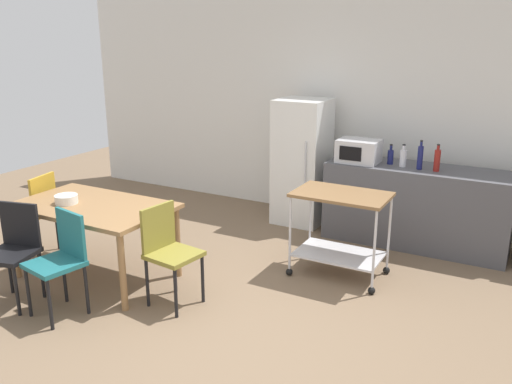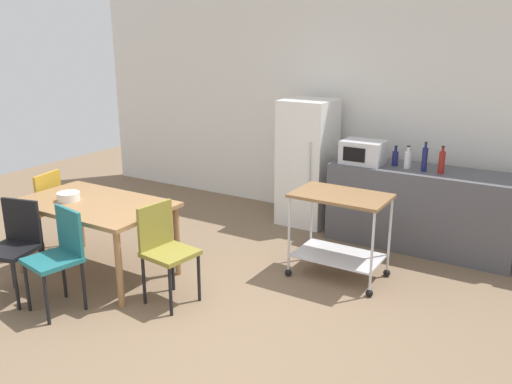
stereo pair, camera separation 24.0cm
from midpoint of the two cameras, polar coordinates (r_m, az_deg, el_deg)
name	(u,v)px [view 1 (the left image)]	position (r m, az deg, el deg)	size (l,w,h in m)	color
ground_plane	(227,329)	(4.53, -4.68, -14.36)	(12.00, 12.00, 0.00)	brown
back_wall	(360,106)	(6.83, 10.03, 9.04)	(8.40, 0.12, 2.90)	silver
kitchen_counter	(416,206)	(6.25, 15.59, -1.47)	(2.00, 0.64, 0.90)	#4C4C51
dining_table	(93,212)	(5.40, -18.14, -2.07)	(1.50, 0.90, 0.75)	olive
chair_olive	(168,248)	(4.78, -10.73, -5.90)	(0.45, 0.45, 0.89)	olive
chair_teal	(61,257)	(4.86, -21.39, -6.43)	(0.47, 0.47, 0.89)	#1E666B
chair_black	(14,247)	(5.23, -25.57, -5.30)	(0.48, 0.48, 0.89)	black
chair_mustard	(36,209)	(6.23, -23.39, -1.64)	(0.47, 0.47, 0.89)	gold
refrigerator	(302,162)	(6.70, 3.89, 3.22)	(0.60, 0.63, 1.55)	white
kitchen_cart	(340,220)	(5.25, 7.67, -3.02)	(0.91, 0.57, 0.85)	brown
microwave	(359,151)	(6.18, 9.76, 4.31)	(0.46, 0.35, 0.26)	silver
bottle_hot_sauce	(390,156)	(6.18, 13.03, 3.71)	(0.07, 0.07, 0.23)	navy
bottle_sparkling_water	(403,158)	(6.09, 14.28, 3.55)	(0.07, 0.07, 0.25)	silver
bottle_soda	(420,157)	(6.01, 15.96, 3.59)	(0.06, 0.06, 0.32)	navy
bottle_vinegar	(437,160)	(5.97, 17.62, 3.27)	(0.06, 0.06, 0.29)	maroon
fruit_bowl	(66,199)	(5.48, -20.72, -0.73)	(0.22, 0.22, 0.08)	white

